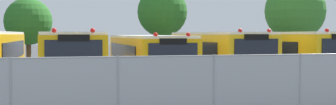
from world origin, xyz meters
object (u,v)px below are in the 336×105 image
Objects in this scene: school_bus_1 at (69,57)px; school_bus_2 at (147,58)px; tree_2 at (162,11)px; school_bus_3 at (216,55)px; school_bus_4 at (282,54)px; tree_1 at (29,22)px; tree_3 at (295,11)px.

school_bus_1 is 1.14× the size of school_bus_2.
school_bus_1 is 13.42m from tree_2.
school_bus_2 is 1.07× the size of school_bus_3.
school_bus_2 is at bearing -106.32° from tree_2.
tree_2 is at bearing -70.57° from school_bus_4.
tree_1 reaches higher than school_bus_3.
school_bus_1 is 3.77m from school_bus_2.
school_bus_2 is 1.93× the size of tree_1.
school_bus_4 is at bearing 178.71° from school_bus_3.
tree_3 is at bearing -5.66° from tree_2.
school_bus_3 is at bearing 177.65° from school_bus_1.
school_bus_4 is 17.98m from tree_1.
tree_1 is at bearing -61.55° from school_bus_2.
school_bus_3 is 1.81× the size of tree_1.
school_bus_3 is at bearing 180.00° from school_bus_2.
school_bus_4 reaches higher than school_bus_1.
tree_2 is (9.79, -0.00, 0.90)m from tree_1.
tree_3 reaches higher than school_bus_4.
tree_2 is at bearing 174.34° from tree_3.
tree_3 reaches higher than school_bus_1.
school_bus_4 is 1.66× the size of tree_2.
school_bus_4 is (11.24, -0.09, 0.01)m from school_bus_1.
school_bus_4 is 2.00× the size of tree_1.
tree_3 is (20.61, -1.07, 1.02)m from tree_1.
tree_3 reaches higher than school_bus_3.
tree_2 reaches higher than school_bus_2.
school_bus_4 is at bearing -38.55° from tree_1.
tree_2 is at bearing -89.24° from school_bus_3.
tree_2 is at bearing -0.02° from tree_1.
school_bus_3 is 3.78m from school_bus_4.
school_bus_4 is 1.50× the size of tree_3.
tree_2 is (3.29, 11.24, 2.94)m from school_bus_2.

